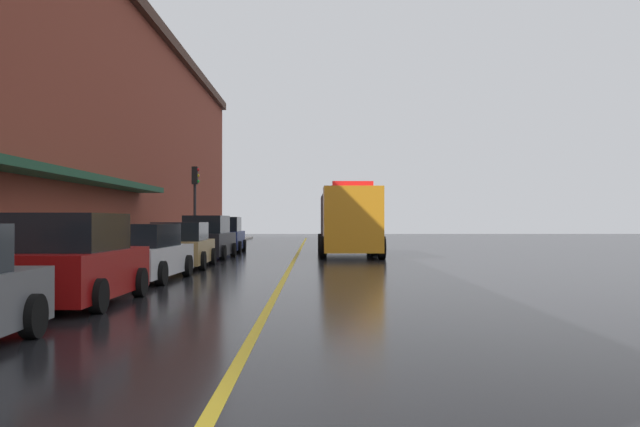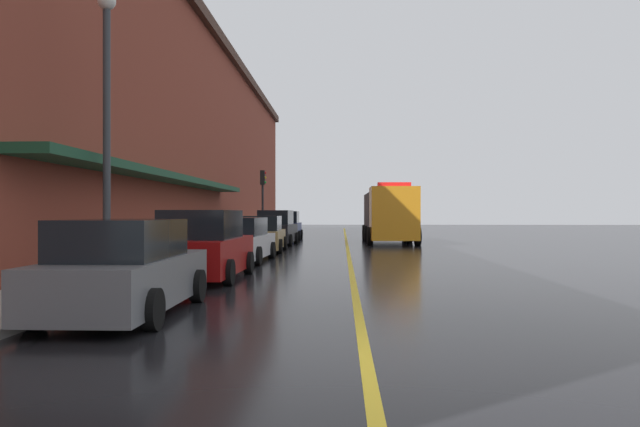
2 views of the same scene
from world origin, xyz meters
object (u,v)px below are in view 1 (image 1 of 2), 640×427
parked_car_2 (143,254)px  traffic_light_near (195,192)px  utility_truck (349,222)px  parked_car_4 (207,239)px  parked_car_3 (181,246)px  parked_car_5 (224,236)px  parked_car_1 (73,262)px

parked_car_2 → traffic_light_near: bearing=6.9°
utility_truck → traffic_light_near: 8.31m
parked_car_2 → parked_car_4: (0.06, 11.23, 0.13)m
parked_car_4 → utility_truck: (6.38, 2.42, 0.74)m
parked_car_2 → parked_car_3: 5.38m
parked_car_5 → utility_truck: (6.41, -3.50, 0.75)m
parked_car_1 → parked_car_4: parked_car_4 is taller
parked_car_4 → utility_truck: utility_truck is taller
parked_car_4 → traffic_light_near: size_ratio=1.08×
parked_car_5 → utility_truck: size_ratio=0.50×
parked_car_5 → traffic_light_near: bearing=126.9°
parked_car_2 → utility_truck: 15.12m
parked_car_5 → parked_car_4: bearing=180.0°
parked_car_1 → parked_car_2: size_ratio=0.91×
parked_car_4 → parked_car_1: bearing=-178.2°
parked_car_1 → parked_car_4: (0.07, 16.76, 0.03)m
utility_truck → parked_car_2: bearing=-25.9°
parked_car_2 → parked_car_3: size_ratio=1.11×
parked_car_2 → parked_car_5: size_ratio=1.20×
parked_car_3 → traffic_light_near: bearing=6.1°
parked_car_3 → parked_car_5: bearing=-1.2°
parked_car_3 → parked_car_4: size_ratio=0.97×
parked_car_4 → utility_truck: bearing=-67.2°
parked_car_3 → utility_truck: bearing=-39.0°
parked_car_1 → utility_truck: size_ratio=0.55×
parked_car_3 → utility_truck: 10.49m
traffic_light_near → utility_truck: bearing=-17.5°
parked_car_1 → parked_car_3: (0.05, 10.91, -0.09)m
traffic_light_near → parked_car_1: bearing=-86.5°
parked_car_1 → traffic_light_near: size_ratio=1.05×
parked_car_2 → traffic_light_near: 16.35m
traffic_light_near → parked_car_5: bearing=37.3°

